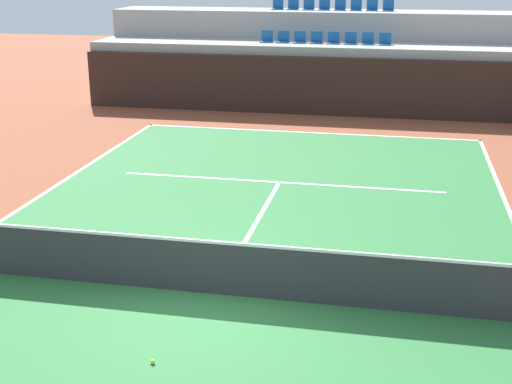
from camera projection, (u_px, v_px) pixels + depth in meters
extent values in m
plane|color=brown|center=(215.00, 294.00, 11.85)|extent=(80.00, 80.00, 0.00)
cube|color=#2D7238|center=(215.00, 294.00, 11.85)|extent=(11.00, 24.00, 0.01)
cube|color=white|center=(308.00, 132.00, 22.96)|extent=(11.00, 0.10, 0.00)
cube|color=white|center=(279.00, 182.00, 17.80)|extent=(8.26, 0.10, 0.00)
cube|color=white|center=(254.00, 227.00, 14.82)|extent=(0.10, 6.40, 0.00)
cube|color=black|center=(319.00, 86.00, 25.37)|extent=(17.78, 0.30, 2.09)
cube|color=#9E9E99|center=(323.00, 76.00, 26.57)|extent=(17.78, 2.40, 2.42)
cube|color=#9E9E99|center=(330.00, 54.00, 28.64)|extent=(17.78, 2.40, 3.47)
cube|color=#145193|center=(266.00, 42.00, 26.61)|extent=(0.44, 0.44, 0.04)
cube|color=#145193|center=(267.00, 36.00, 26.72)|extent=(0.44, 0.04, 0.40)
cube|color=#145193|center=(283.00, 42.00, 26.49)|extent=(0.44, 0.44, 0.04)
cube|color=#145193|center=(284.00, 36.00, 26.60)|extent=(0.44, 0.04, 0.40)
cube|color=#145193|center=(299.00, 43.00, 26.37)|extent=(0.44, 0.44, 0.04)
cube|color=#145193|center=(300.00, 36.00, 26.48)|extent=(0.44, 0.04, 0.40)
cube|color=#145193|center=(316.00, 43.00, 26.24)|extent=(0.44, 0.44, 0.04)
cube|color=#145193|center=(317.00, 37.00, 26.36)|extent=(0.44, 0.04, 0.40)
cube|color=#145193|center=(333.00, 43.00, 26.12)|extent=(0.44, 0.44, 0.04)
cube|color=#145193|center=(334.00, 37.00, 26.24)|extent=(0.44, 0.04, 0.40)
cube|color=#145193|center=(350.00, 44.00, 26.00)|extent=(0.44, 0.44, 0.04)
cube|color=#145193|center=(351.00, 37.00, 26.12)|extent=(0.44, 0.04, 0.40)
cube|color=#145193|center=(367.00, 44.00, 25.88)|extent=(0.44, 0.44, 0.04)
cube|color=#145193|center=(368.00, 38.00, 26.00)|extent=(0.44, 0.04, 0.40)
cube|color=#145193|center=(385.00, 45.00, 25.76)|extent=(0.44, 0.44, 0.04)
cube|color=#145193|center=(385.00, 38.00, 25.88)|extent=(0.44, 0.04, 0.40)
cube|color=#145193|center=(277.00, 9.00, 28.51)|extent=(0.44, 0.44, 0.04)
cube|color=#145193|center=(278.00, 3.00, 28.62)|extent=(0.44, 0.04, 0.40)
cube|color=#145193|center=(293.00, 9.00, 28.39)|extent=(0.44, 0.44, 0.04)
cube|color=#145193|center=(293.00, 4.00, 28.50)|extent=(0.44, 0.04, 0.40)
cube|color=#145193|center=(308.00, 10.00, 28.26)|extent=(0.44, 0.44, 0.04)
cube|color=#145193|center=(309.00, 4.00, 28.38)|extent=(0.44, 0.04, 0.40)
cube|color=#145193|center=(324.00, 10.00, 28.14)|extent=(0.44, 0.44, 0.04)
cube|color=#145193|center=(325.00, 4.00, 28.26)|extent=(0.44, 0.04, 0.40)
cube|color=#145193|center=(340.00, 10.00, 28.02)|extent=(0.44, 0.44, 0.04)
cube|color=#145193|center=(340.00, 4.00, 28.14)|extent=(0.44, 0.04, 0.40)
cube|color=#145193|center=(356.00, 10.00, 27.90)|extent=(0.44, 0.44, 0.04)
cube|color=#145193|center=(356.00, 4.00, 28.02)|extent=(0.44, 0.04, 0.40)
cube|color=#145193|center=(372.00, 10.00, 27.78)|extent=(0.44, 0.44, 0.04)
cube|color=#145193|center=(372.00, 4.00, 27.90)|extent=(0.44, 0.04, 0.40)
cube|color=#145193|center=(388.00, 11.00, 27.66)|extent=(0.44, 0.44, 0.04)
cube|color=#145193|center=(388.00, 5.00, 27.77)|extent=(0.44, 0.04, 0.40)
cube|color=#333338|center=(215.00, 269.00, 11.70)|extent=(10.90, 0.02, 0.92)
cube|color=white|center=(214.00, 242.00, 11.55)|extent=(10.90, 0.04, 0.05)
sphere|color=#CCE033|center=(153.00, 362.00, 9.78)|extent=(0.07, 0.07, 0.07)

